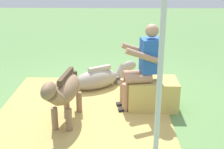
{
  "coord_description": "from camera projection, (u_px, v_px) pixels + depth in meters",
  "views": [
    {
      "loc": [
        -0.22,
        4.53,
        2.14
      ],
      "look_at": [
        -0.15,
        0.16,
        0.55
      ],
      "focal_mm": 47.68,
      "sensor_mm": 36.0,
      "label": 1
    }
  ],
  "objects": [
    {
      "name": "tent_pole_left",
      "position": [
        160.0,
        72.0,
        3.09
      ],
      "size": [
        0.06,
        0.06,
        2.21
      ],
      "primitive_type": "cylinder",
      "color": "silver",
      "rests_on": "ground"
    },
    {
      "name": "pony_standing",
      "position": [
        65.0,
        91.0,
        4.11
      ],
      "size": [
        0.43,
        1.34,
        0.88
      ],
      "color": "#8C6B4C",
      "rests_on": "ground"
    },
    {
      "name": "hay_patch",
      "position": [
        84.0,
        108.0,
        4.75
      ],
      "size": [
        2.63,
        2.69,
        0.02
      ],
      "primitive_type": "cube",
      "color": "tan",
      "rests_on": "ground"
    },
    {
      "name": "person_seated",
      "position": [
        143.0,
        64.0,
        4.53
      ],
      "size": [
        0.7,
        0.48,
        1.35
      ],
      "color": "tan",
      "rests_on": "ground"
    },
    {
      "name": "pony_lying",
      "position": [
        101.0,
        78.0,
        5.52
      ],
      "size": [
        1.27,
        0.95,
        0.42
      ],
      "color": "gray",
      "rests_on": "ground"
    },
    {
      "name": "ground_plane",
      "position": [
        104.0,
        102.0,
        4.99
      ],
      "size": [
        24.0,
        24.0,
        0.0
      ],
      "primitive_type": "plane",
      "color": "#608C4C"
    },
    {
      "name": "hay_bale",
      "position": [
        152.0,
        94.0,
        4.72
      ],
      "size": [
        0.77,
        0.52,
        0.47
      ],
      "primitive_type": "cube",
      "color": "tan",
      "rests_on": "ground"
    }
  ]
}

